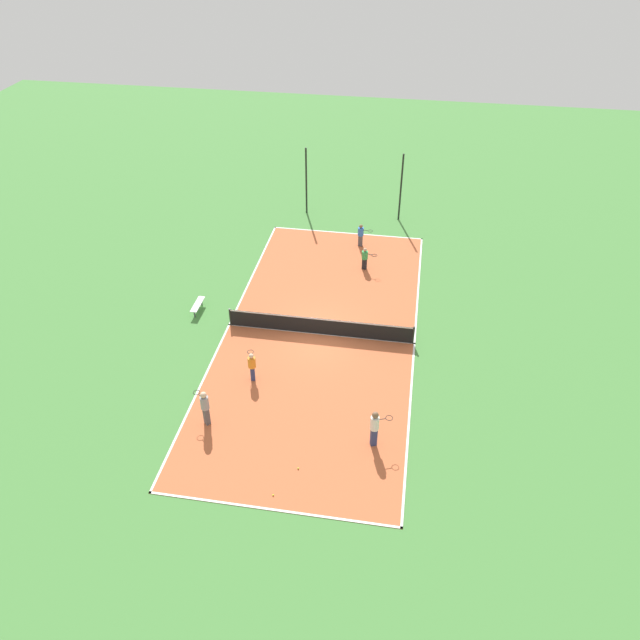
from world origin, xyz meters
TOP-DOWN VIEW (x-y plane):
  - ground_plane at (0.00, 0.00)m, footprint 80.00×80.00m
  - court_surface at (0.00, 0.00)m, footprint 9.70×21.82m
  - tennis_net at (0.00, 0.00)m, footprint 9.50×0.10m
  - bench at (-6.79, 0.96)m, footprint 0.36×1.48m
  - player_baseline_gray at (-3.75, -6.98)m, footprint 0.92×0.86m
  - player_far_green at (1.56, 6.66)m, footprint 0.98×0.55m
  - player_center_orange at (-2.52, -3.91)m, footprint 0.62×0.99m
  - player_far_white at (3.41, -7.03)m, footprint 0.99×0.66m
  - player_near_blue at (1.02, 9.37)m, footprint 0.96×0.42m
  - tennis_ball_left_sideline at (0.58, -8.81)m, footprint 0.07×0.07m
  - tennis_ball_near_net at (-0.11, -10.24)m, footprint 0.07×0.07m
  - fence_post_back_left at (-3.14, 13.37)m, footprint 0.12×0.12m
  - fence_post_back_right at (3.14, 13.37)m, footprint 0.12×0.12m

SIDE VIEW (x-z plane):
  - ground_plane at x=0.00m, z-range 0.00..0.00m
  - court_surface at x=0.00m, z-range 0.00..0.02m
  - tennis_ball_left_sideline at x=0.58m, z-range 0.02..0.09m
  - tennis_ball_near_net at x=-0.11m, z-range 0.02..0.09m
  - bench at x=-6.79m, z-range 0.16..0.61m
  - tennis_net at x=0.00m, z-range 0.03..1.05m
  - player_far_green at x=1.56m, z-range 0.11..1.50m
  - player_near_blue at x=1.02m, z-range 0.12..1.58m
  - player_center_orange at x=-2.52m, z-range 0.12..1.64m
  - player_baseline_gray at x=-3.75m, z-range 0.17..1.95m
  - player_far_white at x=3.41m, z-range 0.17..2.01m
  - fence_post_back_left at x=-3.14m, z-range 0.00..4.60m
  - fence_post_back_right at x=3.14m, z-range 0.00..4.60m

